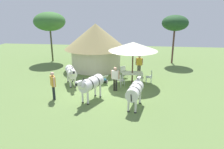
{
  "coord_description": "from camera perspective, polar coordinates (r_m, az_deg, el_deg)",
  "views": [
    {
      "loc": [
        2.26,
        -12.63,
        5.24
      ],
      "look_at": [
        0.72,
        0.77,
        1.0
      ],
      "focal_mm": 33.97,
      "sensor_mm": 36.0,
      "label": 1
    }
  ],
  "objects": [
    {
      "name": "shade_umbrella",
      "position": [
        15.04,
        5.7,
        7.54
      ],
      "size": [
        3.49,
        3.49,
        2.98
      ],
      "color": "brown",
      "rests_on": "ground_plane"
    },
    {
      "name": "guest_beside_umbrella",
      "position": [
        17.23,
        7.33,
        3.06
      ],
      "size": [
        0.59,
        0.22,
        1.66
      ],
      "rotation": [
        0.0,
        0.0,
        3.1
      ],
      "color": "black",
      "rests_on": "ground_plane"
    },
    {
      "name": "zebra_nearest_camera",
      "position": [
        11.55,
        6.22,
        -4.34
      ],
      "size": [
        0.99,
        2.27,
        1.51
      ],
      "rotation": [
        0.0,
        0.0,
        6.08
      ],
      "color": "silver",
      "rests_on": "ground_plane"
    },
    {
      "name": "patio_chair_east_end",
      "position": [
        16.61,
        3.12,
        0.92
      ],
      "size": [
        0.6,
        0.59,
        0.9
      ],
      "rotation": [
        0.0,
        0.0,
        -2.56
      ],
      "color": "white",
      "rests_on": "ground_plane"
    },
    {
      "name": "zebra_toward_hut",
      "position": [
        12.36,
        -5.72,
        -2.46
      ],
      "size": [
        1.32,
        2.12,
        1.58
      ],
      "rotation": [
        0.0,
        0.0,
        2.7
      ],
      "color": "silver",
      "rests_on": "ground_plane"
    },
    {
      "name": "patio_chair_near_hut",
      "position": [
        14.66,
        2.13,
        -1.34
      ],
      "size": [
        0.61,
        0.6,
        0.9
      ],
      "rotation": [
        0.0,
        0.0,
        -0.7
      ],
      "color": "silver",
      "rests_on": "ground_plane"
    },
    {
      "name": "zebra_by_umbrella",
      "position": [
        15.15,
        -10.96,
        0.62
      ],
      "size": [
        1.28,
        2.15,
        1.47
      ],
      "rotation": [
        0.0,
        0.0,
        3.59
      ],
      "color": "silver",
      "rests_on": "ground_plane"
    },
    {
      "name": "ground_plane",
      "position": [
        13.86,
        -3.31,
        -4.79
      ],
      "size": [
        36.0,
        36.0,
        0.0
      ],
      "primitive_type": "plane",
      "color": "#5F7A3F"
    },
    {
      "name": "guest_behind_table",
      "position": [
        13.77,
        0.88,
        -0.57
      ],
      "size": [
        0.57,
        0.3,
        1.63
      ],
      "rotation": [
        0.0,
        0.0,
        6.06
      ],
      "color": "black",
      "rests_on": "ground_plane"
    },
    {
      "name": "acacia_tree_behind_hut",
      "position": [
        21.38,
        16.62,
        13.09
      ],
      "size": [
        2.47,
        2.47,
        4.64
      ],
      "color": "brown",
      "rests_on": "ground_plane"
    },
    {
      "name": "striped_lounge_chair",
      "position": [
        15.48,
        -2.48,
        -1.34
      ],
      "size": [
        0.85,
        0.95,
        0.66
      ],
      "rotation": [
        0.0,
        0.0,
        0.51
      ],
      "color": "teal",
      "rests_on": "ground_plane"
    },
    {
      "name": "acacia_tree_left_background",
      "position": [
        22.29,
        -16.46,
        13.5
      ],
      "size": [
        3.07,
        3.07,
        4.9
      ],
      "color": "#414229",
      "rests_on": "ground_plane"
    },
    {
      "name": "patio_chair_west_end",
      "position": [
        15.64,
        10.19,
        -0.39
      ],
      "size": [
        0.44,
        0.46,
        0.9
      ],
      "rotation": [
        0.0,
        0.0,
        -4.67
      ],
      "color": "silver",
      "rests_on": "ground_plane"
    },
    {
      "name": "standing_watcher",
      "position": [
        12.93,
        -15.6,
        -2.24
      ],
      "size": [
        0.45,
        0.51,
        1.71
      ],
      "rotation": [
        0.0,
        0.0,
        -0.93
      ],
      "color": "black",
      "rests_on": "ground_plane"
    },
    {
      "name": "thatched_hut",
      "position": [
        18.78,
        -4.39,
        8.13
      ],
      "size": [
        5.44,
        5.44,
        3.99
      ],
      "rotation": [
        0.0,
        0.0,
        1.25
      ],
      "color": "beige",
      "rests_on": "ground_plane"
    },
    {
      "name": "patio_dining_table",
      "position": [
        15.51,
        5.48,
        0.22
      ],
      "size": [
        1.57,
        1.06,
        0.74
      ],
      "rotation": [
        0.0,
        0.0,
        0.07
      ],
      "color": "silver",
      "rests_on": "ground_plane"
    }
  ]
}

